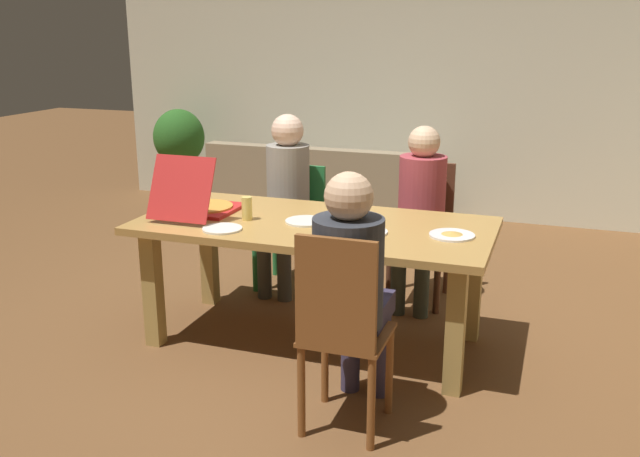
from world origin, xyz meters
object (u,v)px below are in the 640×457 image
person_1 (420,202)px  person_2 (352,278)px  potted_plant (180,148)px  person_0 (285,188)px  chair_1 (423,228)px  dining_table (314,240)px  chair_2 (342,327)px  chair_0 (293,221)px  drinking_glass_1 (247,208)px  pizza_box_0 (201,204)px  couch (325,198)px  drinking_glass_0 (345,203)px  plate_0 (306,221)px  plate_1 (452,235)px  plate_3 (222,229)px  plate_2 (366,231)px

person_1 → person_2: size_ratio=0.99×
potted_plant → person_0: bearing=-44.3°
chair_1 → dining_table: bearing=-115.5°
person_2 → chair_2: bearing=-90.0°
chair_0 → drinking_glass_1: 1.06m
pizza_box_0 → couch: (-0.04, 2.48, -0.53)m
chair_1 → drinking_glass_0: 0.83m
couch → plate_0: bearing=-73.7°
pizza_box_0 → plate_1: bearing=0.4°
person_1 → person_2: 1.58m
person_0 → couch: 1.75m
chair_2 → drinking_glass_0: size_ratio=9.23×
person_2 → plate_0: (-0.51, 0.75, 0.03)m
chair_1 → potted_plant: (-2.95, 1.77, 0.12)m
person_0 → plate_3: person_0 is taller
chair_2 → person_1: bearing=90.0°
drinking_glass_0 → pizza_box_0: bearing=-159.0°
person_1 → plate_3: 1.45m
dining_table → drinking_glass_1: size_ratio=14.78×
dining_table → plate_3: plate_3 is taller
person_0 → plate_2: bearing=-46.7°
drinking_glass_0 → couch: 2.39m
pizza_box_0 → potted_plant: (-1.76, 2.76, -0.19)m
plate_1 → plate_2: (-0.46, -0.09, 0.00)m
plate_0 → pizza_box_0: bearing=-178.9°
person_2 → potted_plant: 4.57m
chair_1 → person_1: bearing=-90.0°
plate_3 → drinking_glass_1: size_ratio=1.61×
dining_table → person_2: bearing=-59.1°
person_1 → plate_2: person_1 is taller
dining_table → person_1: 0.94m
plate_3 → potted_plant: size_ratio=0.22×
chair_2 → drinking_glass_0: bearing=106.8°
plate_0 → potted_plant: bearing=131.7°
chair_0 → person_1: (0.96, -0.10, 0.25)m
person_1 → plate_1: (0.34, -0.84, 0.04)m
dining_table → plate_2: 0.38m
person_1 → plate_2: size_ratio=5.13×
chair_1 → drinking_glass_0: (-0.36, -0.67, 0.31)m
person_1 → couch: 2.09m
drinking_glass_0 → potted_plant: 3.56m
person_2 → couch: (-1.23, 3.22, -0.46)m
person_1 → drinking_glass_0: bearing=-124.4°
drinking_glass_0 → plate_3: bearing=-131.1°
dining_table → plate_0: bearing=-163.3°
chair_0 → plate_2: chair_0 is taller
dining_table → drinking_glass_0: bearing=71.7°
person_2 → pizza_box_0: person_2 is taller
person_2 → plate_2: 0.67m
plate_0 → plate_2: plate_2 is taller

